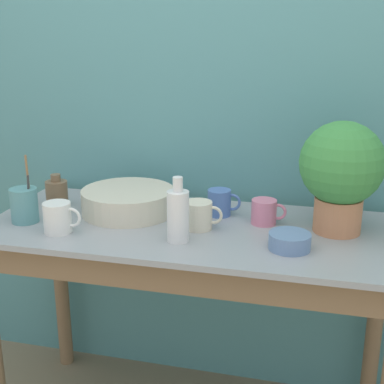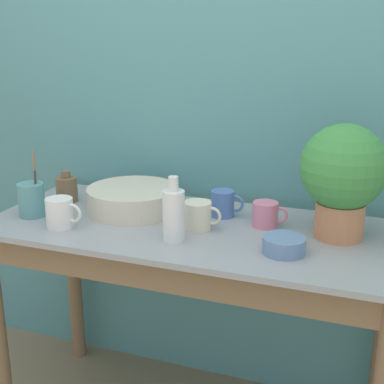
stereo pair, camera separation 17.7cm
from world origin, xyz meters
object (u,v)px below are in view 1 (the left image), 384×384
(bowl_wash_large, at_px, (128,201))
(mug_blue, at_px, (220,202))
(potted_plant, at_px, (341,170))
(mug_pink, at_px, (265,212))
(mug_white, at_px, (58,218))
(utensil_cup, at_px, (24,205))
(mug_cream, at_px, (199,215))
(bowl_small_blue, at_px, (290,241))
(bottle_short, at_px, (57,193))
(bottle_tall, at_px, (178,215))

(bowl_wash_large, xyz_separation_m, mug_blue, (0.33, 0.05, 0.00))
(potted_plant, xyz_separation_m, mug_pink, (-0.24, 0.01, -0.17))
(potted_plant, bearing_deg, mug_white, -165.38)
(mug_pink, xyz_separation_m, utensil_cup, (-0.80, -0.18, 0.02))
(mug_cream, height_order, mug_blue, same)
(mug_cream, xyz_separation_m, bowl_small_blue, (0.31, -0.10, -0.02))
(bowl_wash_large, bearing_deg, mug_blue, 9.44)
(bottle_short, bearing_deg, mug_white, -61.51)
(mug_pink, distance_m, mug_white, 0.69)
(potted_plant, bearing_deg, utensil_cup, -170.90)
(bowl_wash_large, distance_m, mug_pink, 0.49)
(bottle_tall, xyz_separation_m, bottle_short, (-0.53, 0.23, -0.04))
(mug_white, bearing_deg, mug_blue, 31.43)
(mug_pink, bearing_deg, mug_white, -159.19)
(potted_plant, distance_m, bottle_tall, 0.54)
(bowl_wash_large, height_order, bottle_short, bottle_short)
(potted_plant, xyz_separation_m, utensil_cup, (-1.04, -0.17, -0.15))
(utensil_cup, bearing_deg, bottle_short, 82.75)
(mug_blue, bearing_deg, mug_white, -148.57)
(bowl_wash_large, distance_m, mug_blue, 0.33)
(bowl_wash_large, relative_size, mug_cream, 2.59)
(mug_pink, distance_m, mug_cream, 0.23)
(bottle_tall, bearing_deg, utensil_cup, 175.87)
(mug_cream, relative_size, bowl_small_blue, 1.01)
(potted_plant, distance_m, bottle_short, 1.03)
(bottle_tall, height_order, bowl_small_blue, bottle_tall)
(bowl_wash_large, xyz_separation_m, bowl_small_blue, (0.59, -0.19, -0.02))
(mug_blue, bearing_deg, bowl_wash_large, -170.56)
(bottle_short, xyz_separation_m, mug_blue, (0.61, 0.04, -0.00))
(mug_cream, bearing_deg, bottle_tall, -107.48)
(mug_pink, bearing_deg, bottle_short, 179.63)
(bowl_small_blue, height_order, utensil_cup, utensil_cup)
(bottle_tall, distance_m, utensil_cup, 0.56)
(mug_pink, height_order, mug_white, mug_white)
(mug_pink, bearing_deg, utensil_cup, -167.29)
(mug_cream, bearing_deg, potted_plant, 10.88)
(bottle_tall, bearing_deg, mug_white, -176.68)
(bowl_wash_large, relative_size, mug_white, 2.59)
(bottle_short, relative_size, mug_blue, 1.02)
(mug_pink, height_order, mug_cream, mug_cream)
(bottle_tall, bearing_deg, bowl_small_blue, 3.47)
(mug_white, relative_size, bowl_small_blue, 1.01)
(mug_white, xyz_separation_m, bowl_small_blue, (0.74, 0.04, -0.03))
(mug_cream, bearing_deg, utensil_cup, -172.25)
(mug_white, height_order, bowl_small_blue, mug_white)
(mug_pink, distance_m, utensil_cup, 0.82)
(bowl_wash_large, relative_size, bowl_small_blue, 2.61)
(mug_white, bearing_deg, mug_cream, 18.31)
(mug_blue, xyz_separation_m, bowl_small_blue, (0.26, -0.25, -0.02))
(mug_pink, bearing_deg, bowl_wash_large, -179.29)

